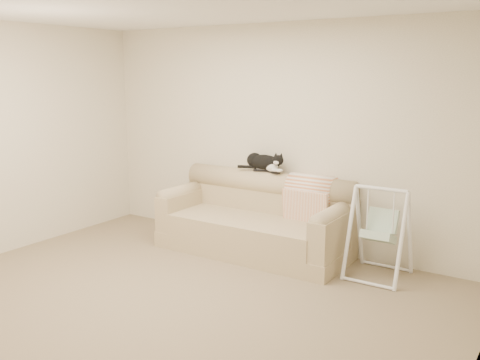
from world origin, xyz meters
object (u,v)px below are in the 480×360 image
Objects in this scene: sofa at (257,221)px; remote_a at (261,170)px; remote_b at (274,172)px; tuxedo_cat at (264,162)px; baby_swing at (380,232)px.

sofa is 0.61m from remote_a.
tuxedo_cat reaches higher than remote_b.
remote_a is (-0.08, 0.24, 0.56)m from sofa.
remote_a is 0.10m from tuxedo_cat.
tuxedo_cat is 1.62m from baby_swing.
baby_swing is at bearing -9.04° from remote_a.
remote_b is (0.10, 0.22, 0.56)m from sofa.
remote_a is at bearing 174.48° from remote_b.
remote_a reaches higher than remote_b.
remote_b is at bearing 170.50° from baby_swing.
remote_b is 0.18m from tuxedo_cat.
sofa is at bearing 179.71° from baby_swing.
remote_b is 0.30× the size of tuxedo_cat.
tuxedo_cat is (-0.05, 0.25, 0.66)m from sofa.
sofa is at bearing -70.49° from remote_a.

